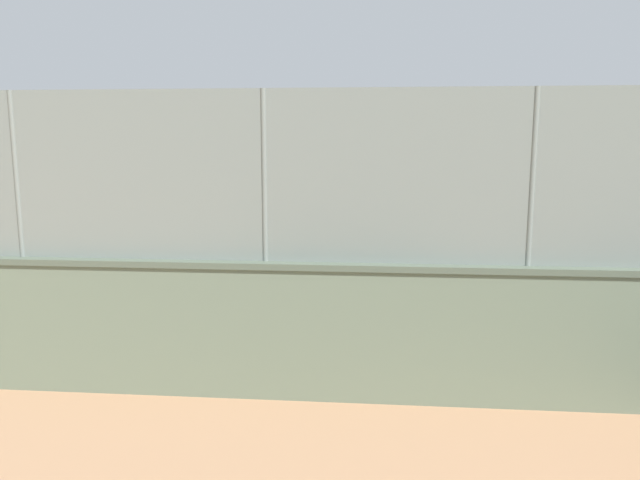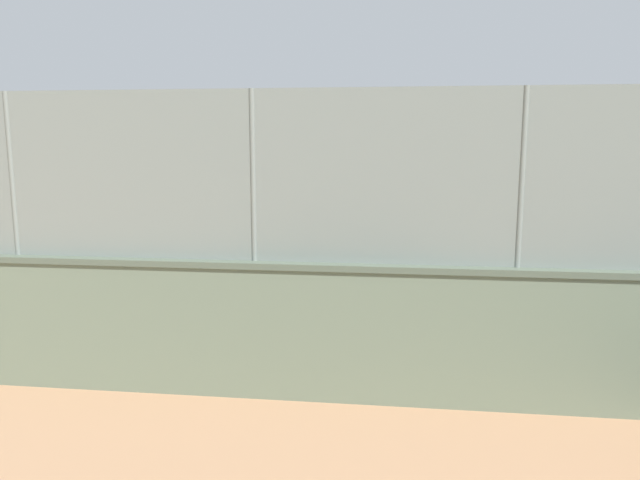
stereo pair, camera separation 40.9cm
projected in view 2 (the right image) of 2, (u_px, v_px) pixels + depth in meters
name	position (u px, v px, depth m)	size (l,w,h in m)	color
ground_plane	(391.00, 256.00, 17.48)	(260.00, 260.00, 0.00)	tan
perimeter_wall	(513.00, 338.00, 7.42)	(32.98, 1.18, 1.79)	slate
fence_panel_on_wall	(522.00, 178.00, 7.10)	(32.38, 0.83, 2.13)	gray
player_foreground_swinging	(293.00, 260.00, 11.77)	(0.77, 1.24, 1.66)	#B2B2B2
player_baseline_waiting	(336.00, 237.00, 15.32)	(1.21, 0.69, 1.51)	#B2B2B2
player_at_service_line	(228.00, 229.00, 16.86)	(0.88, 0.69, 1.47)	#591919
sports_ball	(247.00, 335.00, 10.20)	(0.11, 0.11, 0.11)	white
courtside_bench	(418.00, 321.00, 9.57)	(1.61, 0.42, 0.87)	brown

